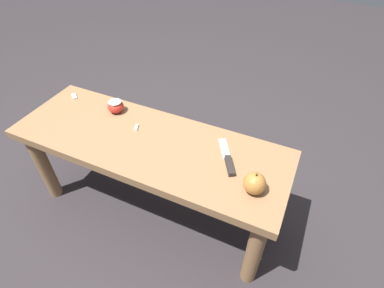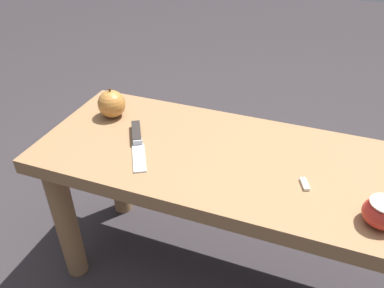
{
  "view_description": "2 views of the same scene",
  "coord_description": "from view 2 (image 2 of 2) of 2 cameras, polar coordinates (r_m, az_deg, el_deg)",
  "views": [
    {
      "loc": [
        -0.58,
        0.79,
        1.35
      ],
      "look_at": [
        -0.2,
        -0.03,
        0.51
      ],
      "focal_mm": 28.0,
      "sensor_mm": 36.0,
      "label": 1
    },
    {
      "loc": [
        0.08,
        -0.77,
        1.05
      ],
      "look_at": [
        -0.2,
        -0.03,
        0.51
      ],
      "focal_mm": 35.0,
      "sensor_mm": 36.0,
      "label": 2
    }
  ],
  "objects": [
    {
      "name": "apple_cut",
      "position": [
        0.86,
        26.96,
        -9.34
      ],
      "size": [
        0.08,
        0.08,
        0.06
      ],
      "color": "red",
      "rests_on": "wooden_bench"
    },
    {
      "name": "ground_plane",
      "position": [
        1.3,
        9.22,
        -20.0
      ],
      "size": [
        8.0,
        8.0,
        0.0
      ],
      "primitive_type": "plane",
      "color": "#2D282B"
    },
    {
      "name": "apple_slice_near_knife",
      "position": [
        0.91,
        16.8,
        -5.87
      ],
      "size": [
        0.03,
        0.04,
        0.01
      ],
      "color": "white",
      "rests_on": "wooden_bench"
    },
    {
      "name": "wooden_bench",
      "position": [
        1.01,
        11.27,
        -6.81
      ],
      "size": [
        1.24,
        0.43,
        0.48
      ],
      "color": "olive",
      "rests_on": "ground_plane"
    },
    {
      "name": "apple_whole",
      "position": [
        1.14,
        -12.14,
        5.99
      ],
      "size": [
        0.08,
        0.08,
        0.09
      ],
      "color": "#B27233",
      "rests_on": "wooden_bench"
    },
    {
      "name": "knife",
      "position": [
        1.03,
        -8.33,
        0.85
      ],
      "size": [
        0.13,
        0.2,
        0.02
      ],
      "rotation": [
        0.0,
        0.0,
        -1.05
      ],
      "color": "#B7BABF",
      "rests_on": "wooden_bench"
    }
  ]
}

